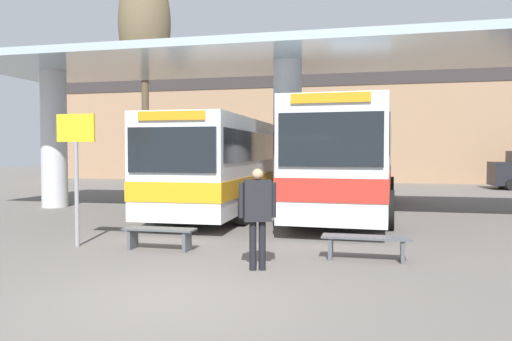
{
  "coord_description": "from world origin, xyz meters",
  "views": [
    {
      "loc": [
        2.83,
        -6.36,
        2.07
      ],
      "look_at": [
        0.0,
        5.38,
        1.6
      ],
      "focal_mm": 35.0,
      "sensor_mm": 36.0,
      "label": 1
    }
  ],
  "objects_px": {
    "info_sign_platform": "(76,152)",
    "pedestrian_waiting": "(258,208)",
    "waiting_bench_near_pillar": "(366,242)",
    "transit_bus_left_bay": "(231,161)",
    "transit_bus_center_bay": "(351,156)",
    "poplar_tree_behind_left": "(145,25)",
    "waiting_bench_mid_platform": "(159,234)"
  },
  "relations": [
    {
      "from": "waiting_bench_near_pillar",
      "to": "info_sign_platform",
      "type": "xyz_separation_m",
      "value": [
        -6.14,
        -0.04,
        1.71
      ]
    },
    {
      "from": "waiting_bench_mid_platform",
      "to": "transit_bus_left_bay",
      "type": "bearing_deg",
      "value": 94.18
    },
    {
      "from": "waiting_bench_mid_platform",
      "to": "waiting_bench_near_pillar",
      "type": "bearing_deg",
      "value": 0.0
    },
    {
      "from": "transit_bus_left_bay",
      "to": "transit_bus_center_bay",
      "type": "height_order",
      "value": "transit_bus_center_bay"
    },
    {
      "from": "waiting_bench_mid_platform",
      "to": "poplar_tree_behind_left",
      "type": "distance_m",
      "value": 17.85
    },
    {
      "from": "waiting_bench_mid_platform",
      "to": "info_sign_platform",
      "type": "height_order",
      "value": "info_sign_platform"
    },
    {
      "from": "pedestrian_waiting",
      "to": "poplar_tree_behind_left",
      "type": "distance_m",
      "value": 19.59
    },
    {
      "from": "waiting_bench_near_pillar",
      "to": "pedestrian_waiting",
      "type": "distance_m",
      "value": 2.32
    },
    {
      "from": "pedestrian_waiting",
      "to": "poplar_tree_behind_left",
      "type": "xyz_separation_m",
      "value": [
        -9.6,
        15.37,
        7.43
      ]
    },
    {
      "from": "info_sign_platform",
      "to": "pedestrian_waiting",
      "type": "distance_m",
      "value": 4.58
    },
    {
      "from": "waiting_bench_near_pillar",
      "to": "poplar_tree_behind_left",
      "type": "bearing_deg",
      "value": 128.94
    },
    {
      "from": "transit_bus_left_bay",
      "to": "transit_bus_center_bay",
      "type": "relative_size",
      "value": 0.92
    },
    {
      "from": "info_sign_platform",
      "to": "transit_bus_center_bay",
      "type": "bearing_deg",
      "value": 54.47
    },
    {
      "from": "transit_bus_left_bay",
      "to": "pedestrian_waiting",
      "type": "xyz_separation_m",
      "value": [
        2.92,
        -8.36,
        -0.63
      ]
    },
    {
      "from": "transit_bus_center_bay",
      "to": "poplar_tree_behind_left",
      "type": "relative_size",
      "value": 1.06
    },
    {
      "from": "transit_bus_center_bay",
      "to": "waiting_bench_near_pillar",
      "type": "xyz_separation_m",
      "value": [
        0.65,
        -7.65,
        -1.55
      ]
    },
    {
      "from": "poplar_tree_behind_left",
      "to": "transit_bus_left_bay",
      "type": "bearing_deg",
      "value": -46.38
    },
    {
      "from": "waiting_bench_mid_platform",
      "to": "poplar_tree_behind_left",
      "type": "xyz_separation_m",
      "value": [
        -7.2,
        14.14,
        8.18
      ]
    },
    {
      "from": "waiting_bench_near_pillar",
      "to": "waiting_bench_mid_platform",
      "type": "xyz_separation_m",
      "value": [
        -4.23,
        0.0,
        -0.0
      ]
    },
    {
      "from": "transit_bus_left_bay",
      "to": "pedestrian_waiting",
      "type": "distance_m",
      "value": 8.88
    },
    {
      "from": "waiting_bench_near_pillar",
      "to": "transit_bus_left_bay",
      "type": "bearing_deg",
      "value": 123.65
    },
    {
      "from": "waiting_bench_near_pillar",
      "to": "waiting_bench_mid_platform",
      "type": "bearing_deg",
      "value": 180.0
    },
    {
      "from": "info_sign_platform",
      "to": "waiting_bench_mid_platform",
      "type": "bearing_deg",
      "value": 1.09
    },
    {
      "from": "transit_bus_left_bay",
      "to": "waiting_bench_near_pillar",
      "type": "height_order",
      "value": "transit_bus_left_bay"
    },
    {
      "from": "waiting_bench_near_pillar",
      "to": "info_sign_platform",
      "type": "distance_m",
      "value": 6.37
    },
    {
      "from": "info_sign_platform",
      "to": "pedestrian_waiting",
      "type": "relative_size",
      "value": 1.62
    },
    {
      "from": "pedestrian_waiting",
      "to": "waiting_bench_mid_platform",
      "type": "bearing_deg",
      "value": 133.77
    },
    {
      "from": "pedestrian_waiting",
      "to": "info_sign_platform",
      "type": "bearing_deg",
      "value": 145.42
    },
    {
      "from": "transit_bus_center_bay",
      "to": "poplar_tree_behind_left",
      "type": "xyz_separation_m",
      "value": [
        -10.78,
        6.49,
        6.62
      ]
    },
    {
      "from": "waiting_bench_near_pillar",
      "to": "pedestrian_waiting",
      "type": "bearing_deg",
      "value": -145.99
    },
    {
      "from": "waiting_bench_mid_platform",
      "to": "pedestrian_waiting",
      "type": "distance_m",
      "value": 2.8
    },
    {
      "from": "transit_bus_center_bay",
      "to": "info_sign_platform",
      "type": "bearing_deg",
      "value": 56.26
    }
  ]
}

